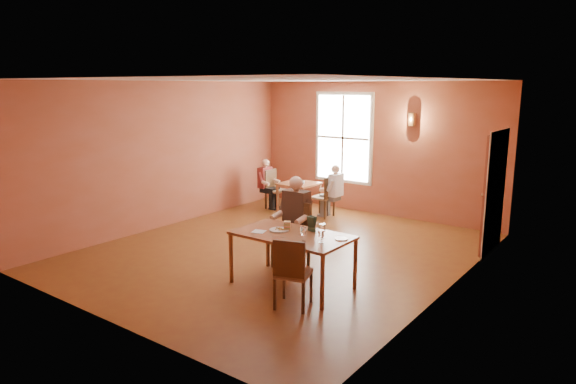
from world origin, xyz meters
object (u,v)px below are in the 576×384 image
Objects in this scene: diner_white at (324,192)px; chair_empty at (293,272)px; chair_diner_white at (322,196)px; chair_diner_maroon at (277,189)px; main_table at (292,260)px; diner_main at (290,226)px; second_table at (299,198)px; diner_maroon at (276,185)px; chair_diner_main at (291,236)px.

chair_empty is at bearing -152.08° from diner_white.
chair_diner_white is at bearing 90.00° from diner_white.
chair_empty is at bearing 40.07° from chair_diner_maroon.
main_table is 0.85m from diner_main.
chair_diner_white is (0.65, 0.00, 0.12)m from second_table.
main_table is at bearing 40.45° from chair_diner_maroon.
diner_white reaches higher than chair_diner_maroon.
chair_diner_maroon is at bearing 90.00° from diner_maroon.
second_table is at bearing 106.00° from chair_empty.
main_table is 1.47× the size of diner_white.
diner_white reaches higher than chair_diner_main.
diner_maroon is at bearing 130.72° from main_table.
chair_empty is 5.60m from diner_maroon.
diner_maroon is (-0.68, 0.00, 0.22)m from second_table.
chair_empty reaches higher than chair_diner_white.
chair_diner_white is 1.00× the size of chair_diner_maroon.
main_table is 4.47m from second_table.
diner_white is at bearing 90.00° from diner_maroon.
second_table is (-2.00, 3.08, -0.35)m from diner_main.
chair_diner_main is 3.33m from diner_white.
chair_diner_main reaches higher than main_table.
chair_diner_maroon is at bearing -49.24° from diner_main.
chair_diner_main is 1.08× the size of chair_empty.
chair_diner_main is at bearing 41.35° from diner_maroon.
second_table is (-2.00, 3.05, -0.18)m from chair_diner_main.
chair_diner_maroon is (-1.30, 0.00, -0.00)m from chair_diner_white.
diner_white is (-1.32, 3.05, 0.05)m from chair_diner_main.
chair_diner_white is (-1.35, 3.05, -0.06)m from chair_diner_main.
chair_diner_main is 0.92× the size of diner_maroon.
chair_diner_main is at bearing -156.52° from diner_white.
diner_main is at bearing -156.26° from chair_diner_white.
diner_main is 1.53m from chair_empty.
chair_diner_main is at bearing 41.04° from chair_diner_maroon.
diner_main is 3.69m from second_table.
diner_main is at bearing 128.88° from main_table.
main_table is 4.86m from chair_diner_maroon.
chair_empty is 4.85m from chair_diner_white.
diner_maroon reaches higher than chair_diner_maroon.
diner_main is 1.22× the size of diner_white.
main_table reaches higher than second_table.
chair_empty reaches higher than second_table.
diner_main is at bearing -156.73° from diner_white.
second_table is at bearing -56.68° from chair_diner_main.
chair_diner_white is 0.81× the size of diner_white.
diner_maroon is at bearing 180.00° from second_table.
diner_maroon reaches higher than main_table.
chair_diner_main is at bearing -56.68° from second_table.
chair_diner_maroon is at bearing 130.45° from main_table.
second_table is 0.85× the size of chair_diner_maroon.
diner_main is 4.09m from diner_maroon.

